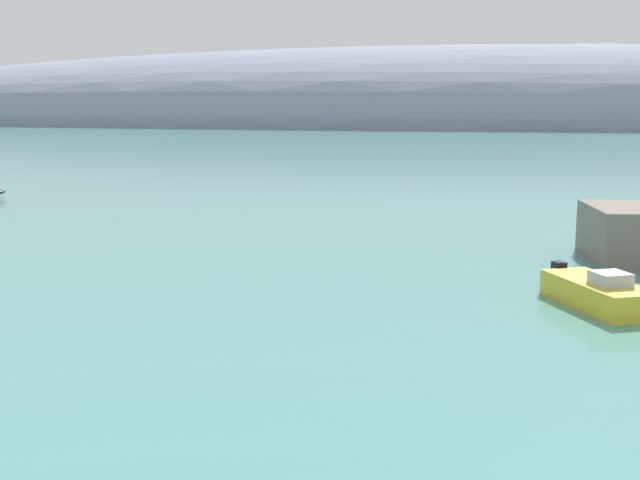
# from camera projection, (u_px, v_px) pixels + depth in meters

# --- Properties ---
(distant_ridge) EXTENTS (388.21, 86.19, 37.25)m
(distant_ridge) POSITION_uv_depth(u_px,v_px,m) (461.00, 124.00, 201.43)
(distant_ridge) COLOR gray
(distant_ridge) RESTS_ON ground
(motorboat_yellow_foreground) EXTENTS (3.30, 4.56, 1.21)m
(motorboat_yellow_foreground) POSITION_uv_depth(u_px,v_px,m) (598.00, 293.00, 25.60)
(motorboat_yellow_foreground) COLOR yellow
(motorboat_yellow_foreground) RESTS_ON water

